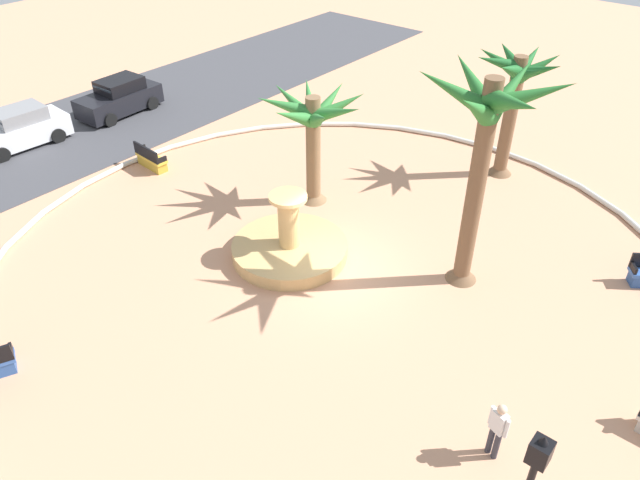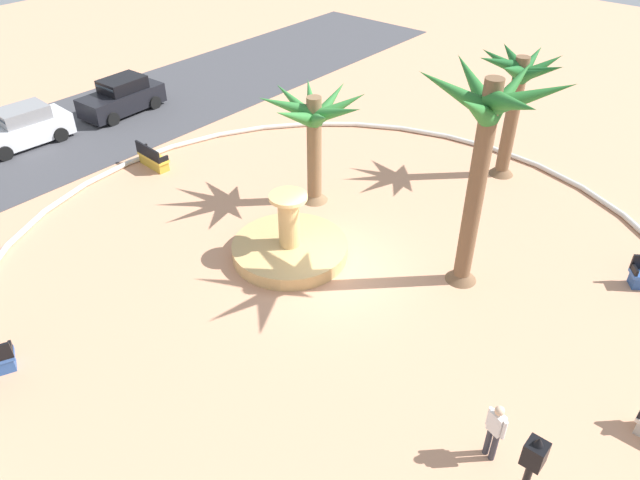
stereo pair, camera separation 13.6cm
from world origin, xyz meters
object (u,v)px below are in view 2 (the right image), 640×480
Objects in this scene: palm_tree_mid_plaza at (517,86)px; parked_car_leftmost at (22,128)px; bench_north at (153,159)px; person_cyclist_helmet at (495,429)px; palm_tree_near_fountain at (314,123)px; parked_car_second at (122,97)px; palm_tree_by_curb at (485,138)px; fountain at (290,247)px.

palm_tree_mid_plaza is 20.54m from parked_car_leftmost.
person_cyclist_helmet reaches higher than bench_north.
person_cyclist_helmet is (-5.90, -10.20, -2.19)m from palm_tree_near_fountain.
palm_tree_near_fountain is 7.63m from bench_north.
bench_north is at bearing -114.18° from parked_car_second.
parked_car_second is at bearing -3.92° from parked_car_leftmost.
palm_tree_by_curb is 1.65× the size of parked_car_second.
parked_car_leftmost is 4.85m from parked_car_second.
fountain is 14.43m from parked_car_leftmost.
bench_north is at bearing -68.87° from parked_car_leftmost.
palm_tree_near_fountain is at bearing 27.42° from fountain.
parked_car_leftmost is 1.00× the size of parked_car_second.
palm_tree_mid_plaza is 3.09× the size of bench_north.
fountain reaches higher than parked_car_leftmost.
palm_tree_near_fountain is 1.06× the size of parked_car_leftmost.
palm_tree_near_fountain is 1.06× the size of parked_car_second.
palm_tree_mid_plaza reaches higher than palm_tree_near_fountain.
palm_tree_by_curb is at bearing -163.04° from palm_tree_mid_plaza.
palm_tree_near_fountain is 0.86× the size of palm_tree_mid_plaza.
palm_tree_near_fountain is at bearing 144.97° from palm_tree_mid_plaza.
palm_tree_mid_plaza is 13.80m from person_cyclist_helmet.
fountain is 2.30× the size of person_cyclist_helmet.
fountain is 4.54m from palm_tree_near_fountain.
bench_north is (-8.63, 11.17, -3.31)m from palm_tree_mid_plaza.
palm_tree_mid_plaza reaches higher than fountain.
palm_tree_mid_plaza is 18.12m from parked_car_second.
person_cyclist_helmet is 0.40× the size of parked_car_leftmost.
parked_car_second is at bearing 74.76° from person_cyclist_helmet.
palm_tree_near_fountain is 12.59m from parked_car_second.
fountain is 0.75× the size of palm_tree_mid_plaza.
fountain is 8.42m from bench_north.
palm_tree_mid_plaza is (6.34, -4.44, 0.55)m from palm_tree_near_fountain.
parked_car_second is at bearing 65.82° from bench_north.
person_cyclist_helmet is at bearing -102.05° from bench_north.
fountain is at bearing -152.58° from palm_tree_near_fountain.
palm_tree_mid_plaza is 1.23× the size of parked_car_leftmost.
palm_tree_by_curb reaches higher than bench_north.
person_cyclist_helmet is at bearing -93.26° from parked_car_leftmost.
palm_tree_near_fountain is 7.76m from palm_tree_mid_plaza.
palm_tree_near_fountain is at bearing -71.21° from bench_north.
palm_tree_mid_plaza is 1.24× the size of parked_car_second.
fountain is 8.99m from person_cyclist_helmet.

